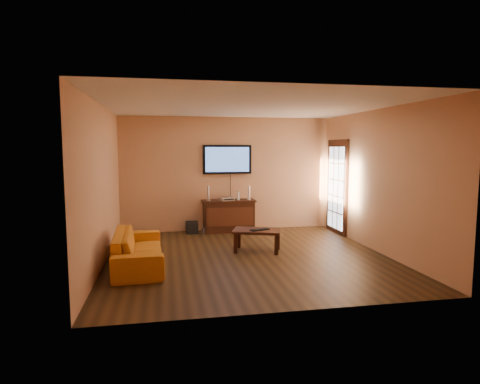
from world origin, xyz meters
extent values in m
plane|color=black|center=(0.00, 0.00, 0.00)|extent=(5.00, 5.00, 0.00)
plane|color=tan|center=(0.00, 2.50, 1.35)|extent=(5.00, 0.00, 5.00)
plane|color=tan|center=(-2.50, 0.00, 1.35)|extent=(0.00, 5.00, 5.00)
plane|color=tan|center=(2.50, 0.00, 1.35)|extent=(0.00, 5.00, 5.00)
plane|color=white|center=(0.00, 0.00, 2.70)|extent=(5.00, 5.00, 0.00)
cube|color=black|center=(2.46, 1.70, 1.05)|extent=(0.06, 1.02, 2.22)
cube|color=white|center=(2.42, 1.70, 1.05)|extent=(0.01, 0.79, 1.89)
cube|color=black|center=(0.00, 2.26, 0.36)|extent=(1.18, 0.44, 0.71)
cube|color=#341509|center=(0.00, 2.03, 0.39)|extent=(1.08, 0.02, 0.43)
cube|color=black|center=(0.00, 2.26, 0.73)|extent=(1.25, 0.48, 0.04)
cube|color=black|center=(0.00, 2.46, 1.70)|extent=(1.16, 0.07, 0.68)
cube|color=#3C5E9E|center=(0.00, 2.42, 1.70)|extent=(1.04, 0.01, 0.58)
cube|color=black|center=(0.25, 0.35, 0.40)|extent=(1.02, 0.80, 0.05)
cube|color=black|center=(-0.19, 0.29, 0.19)|extent=(0.06, 0.06, 0.37)
cube|color=black|center=(0.54, 0.03, 0.19)|extent=(0.06, 0.06, 0.37)
cube|color=black|center=(-0.05, 0.68, 0.19)|extent=(0.06, 0.06, 0.37)
cube|color=black|center=(0.68, 0.42, 0.19)|extent=(0.06, 0.06, 0.37)
imported|color=#C97016|center=(-1.92, -0.19, 0.39)|extent=(0.66, 2.00, 0.77)
cylinder|color=silver|center=(-0.48, 2.24, 0.76)|extent=(0.09, 0.09, 0.01)
cylinder|color=silver|center=(-0.48, 2.24, 0.93)|extent=(0.05, 0.05, 0.33)
cylinder|color=silver|center=(0.48, 2.24, 0.76)|extent=(0.09, 0.09, 0.01)
cylinder|color=silver|center=(0.48, 2.24, 0.92)|extent=(0.05, 0.05, 0.31)
cube|color=silver|center=(-0.06, 2.21, 0.79)|extent=(0.38, 0.32, 0.07)
cube|color=white|center=(0.23, 2.28, 0.85)|extent=(0.05, 0.15, 0.20)
cube|color=black|center=(-0.87, 2.23, 0.14)|extent=(0.28, 0.28, 0.27)
cylinder|color=white|center=(-0.63, 2.00, 0.08)|extent=(0.06, 0.06, 0.16)
sphere|color=white|center=(-0.63, 2.00, 0.17)|extent=(0.03, 0.03, 0.03)
cube|color=black|center=(0.29, 0.30, 0.43)|extent=(0.40, 0.26, 0.02)
cube|color=black|center=(0.29, 0.30, 0.44)|extent=(0.26, 0.18, 0.01)
camera|label=1|loc=(-1.45, -6.96, 1.96)|focal=30.00mm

